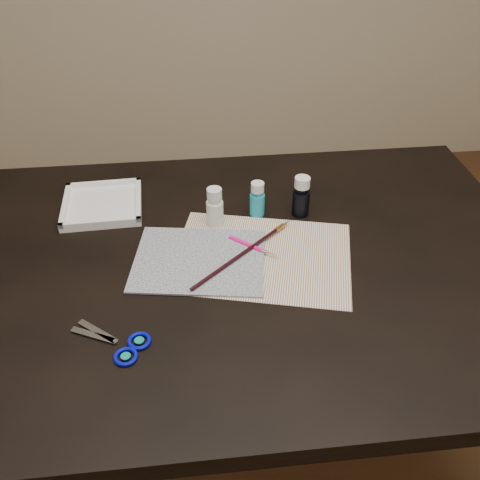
{
  "coord_description": "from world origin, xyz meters",
  "views": [
    {
      "loc": [
        -0.1,
        -0.87,
        1.47
      ],
      "look_at": [
        0.0,
        0.0,
        0.8
      ],
      "focal_mm": 40.0,
      "sensor_mm": 36.0,
      "label": 1
    }
  ],
  "objects": [
    {
      "name": "paintbrush",
      "position": [
        0.01,
        0.01,
        0.76
      ],
      "size": [
        0.24,
        0.22,
        0.01
      ],
      "primitive_type": null,
      "rotation": [
        0.0,
        0.0,
        0.73
      ],
      "color": "black",
      "rests_on": "canvas"
    },
    {
      "name": "palette_tray",
      "position": [
        -0.31,
        0.23,
        0.76
      ],
      "size": [
        0.19,
        0.19,
        0.02
      ],
      "primitive_type": "cube",
      "rotation": [
        0.0,
        0.0,
        0.04
      ],
      "color": "white",
      "rests_on": "table"
    },
    {
      "name": "paint_bottle_white",
      "position": [
        -0.04,
        0.13,
        0.8
      ],
      "size": [
        0.05,
        0.05,
        0.09
      ],
      "primitive_type": "cylinder",
      "rotation": [
        0.0,
        0.0,
        0.35
      ],
      "color": "white",
      "rests_on": "table"
    },
    {
      "name": "canvas",
      "position": [
        -0.09,
        0.0,
        0.75
      ],
      "size": [
        0.3,
        0.26,
        0.0
      ],
      "primitive_type": "cube",
      "rotation": [
        0.0,
        0.0,
        -0.16
      ],
      "color": "#0F1B33",
      "rests_on": "paper"
    },
    {
      "name": "scissors",
      "position": [
        -0.26,
        -0.21,
        0.75
      ],
      "size": [
        0.18,
        0.15,
        0.01
      ],
      "primitive_type": null,
      "rotation": [
        0.0,
        0.0,
        2.69
      ],
      "color": "silver",
      "rests_on": "table"
    },
    {
      "name": "paint_bottle_navy",
      "position": [
        0.16,
        0.15,
        0.8
      ],
      "size": [
        0.05,
        0.05,
        0.1
      ],
      "primitive_type": "cylinder",
      "rotation": [
        0.0,
        0.0,
        0.16
      ],
      "color": "black",
      "rests_on": "table"
    },
    {
      "name": "ground",
      "position": [
        0.0,
        0.0,
        -0.01
      ],
      "size": [
        3.5,
        3.5,
        0.02
      ],
      "primitive_type": "cube",
      "color": "#422614",
      "rests_on": "ground"
    },
    {
      "name": "craft_knife",
      "position": [
        0.03,
        0.03,
        0.76
      ],
      "size": [
        0.1,
        0.09,
        0.01
      ],
      "primitive_type": null,
      "rotation": [
        0.0,
        0.0,
        -0.73
      ],
      "color": "#FE1186",
      "rests_on": "paper"
    },
    {
      "name": "table",
      "position": [
        0.0,
        0.0,
        0.38
      ],
      "size": [
        1.3,
        0.9,
        0.75
      ],
      "primitive_type": "cube",
      "color": "black",
      "rests_on": "ground"
    },
    {
      "name": "paper",
      "position": [
        0.05,
        0.0,
        0.75
      ],
      "size": [
        0.43,
        0.37,
        0.0
      ],
      "primitive_type": "cube",
      "rotation": [
        0.0,
        0.0,
        -0.25
      ],
      "color": "white",
      "rests_on": "table"
    },
    {
      "name": "paint_bottle_cyan",
      "position": [
        0.06,
        0.16,
        0.79
      ],
      "size": [
        0.04,
        0.04,
        0.09
      ],
      "primitive_type": "cylinder",
      "rotation": [
        0.0,
        0.0,
        -0.21
      ],
      "color": "#1EA0C1",
      "rests_on": "table"
    }
  ]
}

